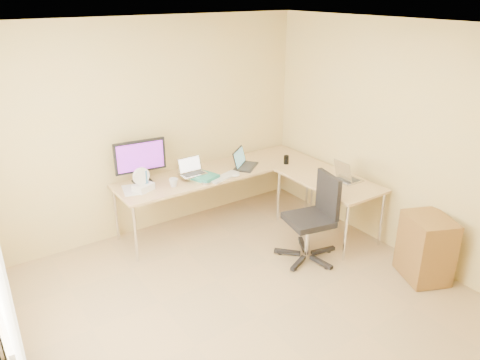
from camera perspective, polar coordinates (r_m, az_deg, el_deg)
floor at (r=4.59m, az=2.16°, el=-16.44°), size 4.50×4.50×0.00m
ceiling at (r=3.58m, az=2.80°, el=17.90°), size 4.50×4.50×0.00m
wall_back at (r=5.76m, az=-11.11°, el=6.14°), size 4.50×0.00×4.50m
wall_right at (r=5.36m, az=20.83°, el=3.81°), size 0.00×4.50×4.50m
desk_main at (r=6.06m, az=-2.64°, el=-2.05°), size 2.65×0.70×0.73m
desk_return at (r=5.90m, az=10.66°, el=-3.14°), size 0.70×1.30×0.73m
monitor at (r=5.60m, az=-12.10°, el=2.25°), size 0.63×0.26×0.52m
book_stack at (r=5.67m, az=-4.52°, el=0.43°), size 0.34×0.39×0.05m
laptop_center at (r=5.63m, az=-5.83°, el=1.65°), size 0.32×0.24×0.20m
laptop_black at (r=5.98m, az=0.72°, el=2.66°), size 0.47×0.45×0.24m
keyboard at (r=5.69m, az=-1.95°, el=0.39°), size 0.47×0.26×0.02m
mouse at (r=5.71m, az=-0.52°, el=0.59°), size 0.13×0.10×0.04m
mug at (r=5.48m, az=-8.15°, el=-0.31°), size 0.12×0.12×0.10m
cd_stack at (r=5.52m, az=-4.15°, el=-0.33°), size 0.12×0.12×0.03m
water_bottle at (r=5.43m, az=-11.53°, el=0.04°), size 0.09×0.09×0.24m
papers at (r=5.49m, az=-12.93°, el=-1.16°), size 0.30×0.38×0.01m
white_box at (r=5.43m, az=-11.74°, el=-0.88°), size 0.26×0.23×0.08m
desk_fan at (r=5.42m, az=-12.12°, el=0.05°), size 0.23×0.23×0.26m
black_cup at (r=6.15m, az=5.69°, el=2.49°), size 0.09×0.09×0.11m
laptop_return at (r=5.72m, az=13.21°, el=0.95°), size 0.33×0.27×0.22m
office_chair at (r=5.26m, az=8.40°, el=-4.72°), size 0.72×0.72×1.01m
cabinet at (r=5.30m, az=21.81°, el=-7.71°), size 0.58×0.63×0.70m
radiator at (r=4.13m, az=-26.28°, el=-18.23°), size 0.09×0.80×0.55m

